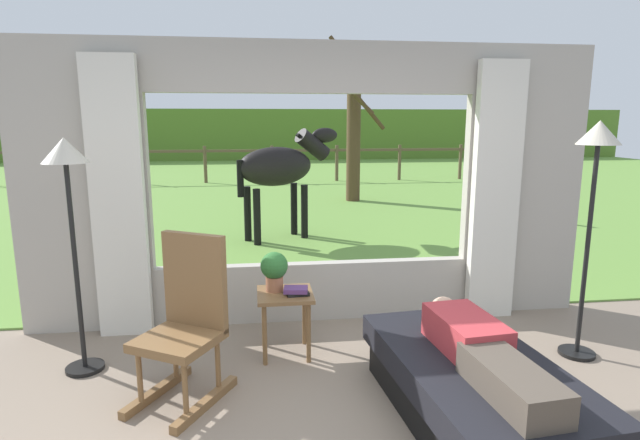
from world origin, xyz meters
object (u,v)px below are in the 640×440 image
object	(u,v)px
recliner_sofa	(472,389)
horse	(280,167)
side_table	(285,304)
book_stack	(296,291)
floor_lamp_right	(596,169)
floor_lamp_left	(68,185)
reclining_person	(479,347)
potted_plant	(274,269)
rocking_chair	(187,320)
pasture_tree	(353,132)

from	to	relation	value
recliner_sofa	horse	distance (m)	5.32
side_table	horse	bearing A→B (deg)	87.45
book_stack	floor_lamp_right	size ratio (longest dim) A/B	0.11
floor_lamp_left	floor_lamp_right	size ratio (longest dim) A/B	0.94
side_table	reclining_person	bearing A→B (deg)	-46.20
potted_plant	floor_lamp_right	distance (m)	2.58
rocking_chair	pasture_tree	distance (m)	8.78
recliner_sofa	rocking_chair	xyz separation A→B (m)	(-1.79, 0.56, 0.33)
reclining_person	potted_plant	size ratio (longest dim) A/B	4.49
recliner_sofa	side_table	bearing A→B (deg)	129.66
floor_lamp_left	horse	distance (m)	4.48
floor_lamp_right	pasture_tree	distance (m)	8.06
recliner_sofa	pasture_tree	size ratio (longest dim) A/B	0.49
book_stack	horse	world-z (taller)	horse
floor_lamp_left	pasture_tree	world-z (taller)	pasture_tree
rocking_chair	horse	world-z (taller)	horse
rocking_chair	side_table	bearing A→B (deg)	67.77
side_table	floor_lamp_left	size ratio (longest dim) A/B	0.30
recliner_sofa	side_table	size ratio (longest dim) A/B	3.42
recliner_sofa	potted_plant	size ratio (longest dim) A/B	5.55
rocking_chair	pasture_tree	size ratio (longest dim) A/B	0.31
rocking_chair	book_stack	world-z (taller)	rocking_chair
recliner_sofa	pasture_tree	world-z (taller)	pasture_tree
reclining_person	floor_lamp_right	xyz separation A→B (m)	(1.24, 0.83, 0.99)
reclining_person	pasture_tree	distance (m)	9.00
side_table	rocking_chair	bearing A→B (deg)	-142.22
recliner_sofa	pasture_tree	xyz separation A→B (m)	(0.94, 8.84, 1.40)
reclining_person	rocking_chair	size ratio (longest dim) A/B	1.28
recliner_sofa	horse	size ratio (longest dim) A/B	1.01
recliner_sofa	book_stack	bearing A→B (deg)	128.84
pasture_tree	book_stack	bearing A→B (deg)	-104.09
rocking_chair	floor_lamp_left	bearing A→B (deg)	-178.81
recliner_sofa	floor_lamp_right	bearing A→B (deg)	26.79
potted_plant	recliner_sofa	bearing A→B (deg)	-44.44
recliner_sofa	book_stack	size ratio (longest dim) A/B	8.59
floor_lamp_left	floor_lamp_right	bearing A→B (deg)	-3.56
recliner_sofa	reclining_person	size ratio (longest dim) A/B	1.24
recliner_sofa	floor_lamp_left	world-z (taller)	floor_lamp_left
reclining_person	recliner_sofa	bearing A→B (deg)	84.59
potted_plant	pasture_tree	size ratio (longest dim) A/B	0.09
reclining_person	floor_lamp_right	world-z (taller)	floor_lamp_right
reclining_person	pasture_tree	world-z (taller)	pasture_tree
recliner_sofa	floor_lamp_left	xyz separation A→B (m)	(-2.63, 1.02, 1.20)
side_table	potted_plant	size ratio (longest dim) A/B	1.63
horse	pasture_tree	world-z (taller)	pasture_tree
rocking_chair	side_table	xyz separation A→B (m)	(0.69, 0.54, -0.12)
floor_lamp_right	horse	xyz separation A→B (m)	(-2.16, 4.37, -0.35)
floor_lamp_left	floor_lamp_right	world-z (taller)	floor_lamp_right
side_table	book_stack	size ratio (longest dim) A/B	2.51
rocking_chair	side_table	distance (m)	0.89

